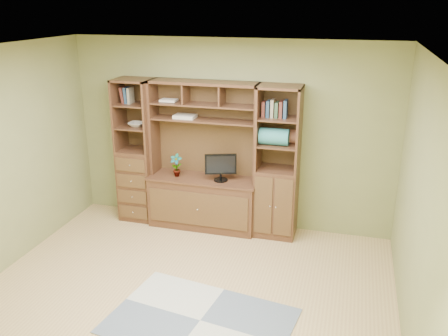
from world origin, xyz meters
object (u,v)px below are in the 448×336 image
(monitor, at_px, (221,162))
(right_tower, at_px, (278,163))
(center_hutch, at_px, (203,158))
(left_tower, at_px, (137,151))

(monitor, bearing_deg, right_tower, -13.65)
(center_hutch, relative_size, left_tower, 1.00)
(left_tower, xyz_separation_m, monitor, (1.27, -0.07, -0.03))
(left_tower, distance_m, right_tower, 2.02)
(monitor, bearing_deg, center_hutch, 153.22)
(right_tower, bearing_deg, monitor, -174.35)
(center_hutch, distance_m, monitor, 0.27)
(left_tower, height_order, monitor, left_tower)
(center_hutch, xyz_separation_m, right_tower, (1.02, 0.04, 0.00))
(right_tower, bearing_deg, center_hutch, -177.77)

